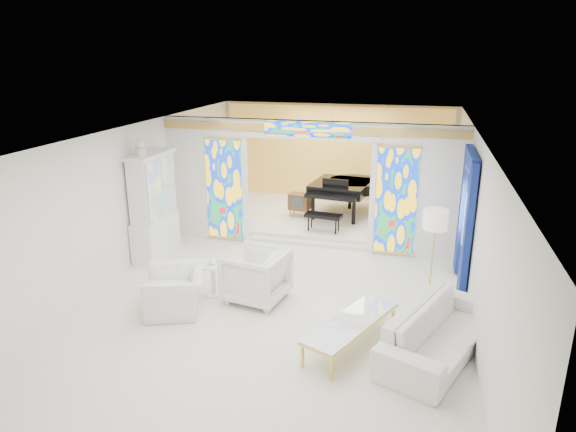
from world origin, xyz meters
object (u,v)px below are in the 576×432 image
(sofa, at_px, (439,332))
(grand_piano, at_px, (347,187))
(china_cabinet, at_px, (154,206))
(tv_console, at_px, (299,202))
(coffee_table, at_px, (351,323))
(armchair_right, at_px, (256,276))
(armchair_left, at_px, (175,291))

(sofa, height_order, grand_piano, grand_piano)
(china_cabinet, bearing_deg, grand_piano, 43.85)
(china_cabinet, xyz_separation_m, tv_console, (2.61, 3.13, -0.58))
(china_cabinet, relative_size, sofa, 1.05)
(sofa, bearing_deg, tv_console, 54.41)
(coffee_table, height_order, grand_piano, grand_piano)
(sofa, relative_size, coffee_table, 1.24)
(china_cabinet, relative_size, armchair_right, 2.54)
(armchair_left, xyz_separation_m, armchair_right, (1.28, 0.76, 0.11))
(armchair_left, height_order, armchair_right, armchair_right)
(china_cabinet, relative_size, armchair_left, 2.34)
(armchair_right, distance_m, tv_console, 4.69)
(sofa, distance_m, coffee_table, 1.34)
(coffee_table, height_order, tv_console, tv_console)
(armchair_right, xyz_separation_m, sofa, (3.28, -1.03, -0.11))
(china_cabinet, bearing_deg, armchair_right, -28.23)
(armchair_right, height_order, sofa, armchair_right)
(armchair_left, distance_m, grand_piano, 6.39)
(tv_console, bearing_deg, armchair_right, -79.69)
(tv_console, bearing_deg, armchair_left, -93.53)
(armchair_right, xyz_separation_m, tv_console, (-0.28, 4.68, 0.10))
(sofa, xyz_separation_m, grand_piano, (-2.35, 6.24, 0.56))
(armchair_left, bearing_deg, armchair_right, 99.07)
(grand_piano, relative_size, tv_console, 4.52)
(china_cabinet, relative_size, coffee_table, 1.31)
(armchair_left, height_order, tv_console, tv_console)
(sofa, distance_m, tv_console, 6.72)
(armchair_right, height_order, coffee_table, armchair_right)
(armchair_left, bearing_deg, tv_console, 147.99)
(armchair_right, distance_m, sofa, 3.44)
(sofa, height_order, coffee_table, sofa)
(tv_console, bearing_deg, coffee_table, -62.26)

